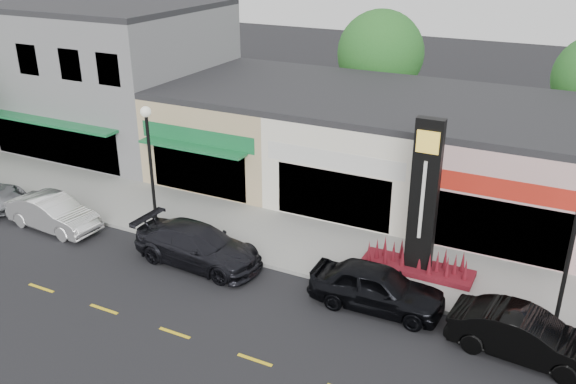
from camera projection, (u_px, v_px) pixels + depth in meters
name	position (u px, v px, depth m)	size (l,w,h in m)	color
ground	(298.00, 310.00, 21.02)	(120.00, 120.00, 0.00)	black
sidewalk	(345.00, 253.00, 24.56)	(52.00, 4.30, 0.15)	gray
curb	(322.00, 279.00, 22.72)	(52.00, 0.20, 0.15)	gray
building_grey_2story	(111.00, 74.00, 36.24)	(12.00, 10.95, 8.30)	slate
shop_beige	(250.00, 124.00, 32.99)	(7.00, 10.85, 4.80)	tan
shop_cream	(372.00, 142.00, 30.10)	(7.00, 10.01, 4.80)	silver
shop_pink_w	(521.00, 165.00, 27.20)	(7.00, 10.01, 4.80)	#CC9E9B
tree_rear_west	(380.00, 54.00, 36.59)	(5.20, 5.20, 7.83)	#382619
lamp_west_near	(150.00, 157.00, 25.01)	(0.44, 0.44, 5.47)	black
lamp_east_near	(573.00, 239.00, 18.38)	(0.44, 0.44, 5.47)	black
pylon_sign	(422.00, 220.00, 22.32)	(4.20, 1.30, 6.00)	maroon
car_white_van	(53.00, 213.00, 26.48)	(4.47, 1.56, 1.47)	silver
car_dark_sedan	(198.00, 245.00, 23.68)	(5.31, 2.16, 1.54)	black
car_black_sedan	(377.00, 287.00, 20.89)	(4.66, 1.88, 1.59)	black
car_black_conv	(525.00, 336.00, 18.46)	(4.55, 1.59, 1.50)	black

